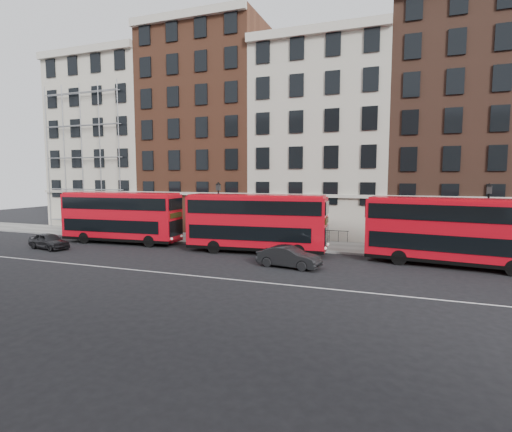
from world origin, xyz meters
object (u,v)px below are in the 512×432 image
at_px(bus_a, 121,216).
at_px(car_front, 289,257).
at_px(bus_b, 256,222).
at_px(car_rear, 49,241).
at_px(bus_c, 451,230).

height_order(bus_a, car_front, bus_a).
height_order(bus_b, car_front, bus_b).
height_order(car_rear, car_front, car_front).
xyz_separation_m(bus_a, car_rear, (-3.70, -4.42, -1.76)).
bearing_deg(bus_c, bus_a, -172.18).
distance_m(bus_a, bus_b, 12.78).
distance_m(bus_b, bus_c, 13.70).
height_order(bus_b, car_rear, bus_b).
bearing_deg(car_front, bus_a, 85.22).
height_order(bus_a, bus_b, bus_b).
relative_size(bus_c, car_front, 2.63).
bearing_deg(bus_b, car_rear, -170.15).
distance_m(bus_a, bus_c, 26.48).
distance_m(bus_a, car_rear, 6.03).
relative_size(bus_a, car_front, 2.60).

